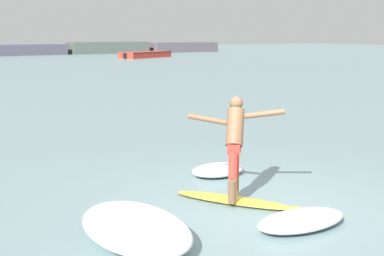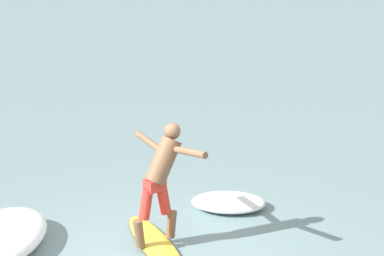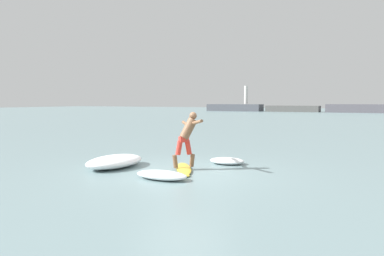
% 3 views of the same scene
% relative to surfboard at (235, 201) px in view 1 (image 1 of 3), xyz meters
% --- Properties ---
extents(ground_plane, '(200.00, 200.00, 0.00)m').
position_rel_surfboard_xyz_m(ground_plane, '(0.16, -0.32, -0.04)').
color(ground_plane, gray).
extents(surfboard, '(1.47, 2.09, 0.21)m').
position_rel_surfboard_xyz_m(surfboard, '(0.00, 0.00, 0.00)').
color(surfboard, yellow).
rests_on(surfboard, ground).
extents(surfer, '(1.25, 1.14, 1.65)m').
position_rel_surfboard_xyz_m(surfer, '(0.06, 0.12, 1.01)').
color(surfer, brown).
rests_on(surfer, surfboard).
extents(fishing_boat_near_jetty, '(8.06, 4.95, 0.66)m').
position_rel_surfboard_xyz_m(fishing_boat_near_jetty, '(23.13, 47.75, 0.32)').
color(fishing_boat_near_jetty, red).
rests_on(fishing_boat_near_jetty, ground).
extents(wave_foam_at_tail, '(1.20, 0.89, 0.21)m').
position_rel_surfboard_xyz_m(wave_foam_at_tail, '(0.75, 1.57, 0.07)').
color(wave_foam_at_tail, white).
rests_on(wave_foam_at_tail, ground).
extents(wave_foam_at_nose, '(1.49, 0.77, 0.22)m').
position_rel_surfboard_xyz_m(wave_foam_at_nose, '(0.11, -1.42, 0.07)').
color(wave_foam_at_nose, white).
rests_on(wave_foam_at_nose, ground).
extents(wave_foam_beside, '(1.31, 2.20, 0.37)m').
position_rel_surfboard_xyz_m(wave_foam_beside, '(-2.11, -0.58, 0.15)').
color(wave_foam_beside, white).
rests_on(wave_foam_beside, ground).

